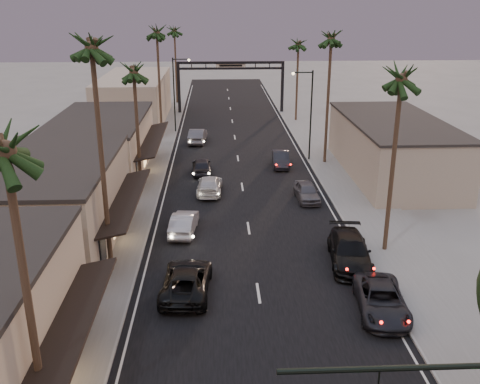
{
  "coord_description": "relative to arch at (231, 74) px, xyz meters",
  "views": [
    {
      "loc": [
        -2.21,
        -6.92,
        15.28
      ],
      "look_at": [
        -0.58,
        28.72,
        2.5
      ],
      "focal_mm": 40.0,
      "sensor_mm": 36.0,
      "label": 1
    }
  ],
  "objects": [
    {
      "name": "ground",
      "position": [
        0.0,
        -30.0,
        -5.53
      ],
      "size": [
        200.0,
        200.0,
        0.0
      ],
      "primitive_type": "plane",
      "color": "slate",
      "rests_on": "ground"
    },
    {
      "name": "road",
      "position": [
        0.0,
        -25.0,
        -5.53
      ],
      "size": [
        14.0,
        120.0,
        0.02
      ],
      "primitive_type": "cube",
      "color": "black",
      "rests_on": "ground"
    },
    {
      "name": "sidewalk_left",
      "position": [
        -9.5,
        -18.0,
        -5.47
      ],
      "size": [
        5.0,
        92.0,
        0.12
      ],
      "primitive_type": "cube",
      "color": "slate",
      "rests_on": "ground"
    },
    {
      "name": "sidewalk_right",
      "position": [
        9.5,
        -18.0,
        -5.47
      ],
      "size": [
        5.0,
        92.0,
        0.12
      ],
      "primitive_type": "cube",
      "color": "slate",
      "rests_on": "ground"
    },
    {
      "name": "storefront_mid",
      "position": [
        -13.0,
        -44.0,
        -2.78
      ],
      "size": [
        8.0,
        14.0,
        5.5
      ],
      "primitive_type": "cube",
      "color": "gray",
      "rests_on": "ground"
    },
    {
      "name": "storefront_far",
      "position": [
        -13.0,
        -28.0,
        -3.03
      ],
      "size": [
        8.0,
        16.0,
        5.0
      ],
      "primitive_type": "cube",
      "color": "#BFAA92",
      "rests_on": "ground"
    },
    {
      "name": "storefront_dist",
      "position": [
        -13.0,
        -5.0,
        -2.53
      ],
      "size": [
        8.0,
        20.0,
        6.0
      ],
      "primitive_type": "cube",
      "color": "gray",
      "rests_on": "ground"
    },
    {
      "name": "building_right",
      "position": [
        14.0,
        -30.0,
        -3.03
      ],
      "size": [
        8.0,
        18.0,
        5.0
      ],
      "primitive_type": "cube",
      "color": "gray",
      "rests_on": "ground"
    },
    {
      "name": "arch",
      "position": [
        0.0,
        0.0,
        0.0
      ],
      "size": [
        15.2,
        0.4,
        7.27
      ],
      "color": "black",
      "rests_on": "ground"
    },
    {
      "name": "streetlight_right",
      "position": [
        6.92,
        -25.0,
        -0.2
      ],
      "size": [
        2.13,
        0.3,
        9.0
      ],
      "color": "black",
      "rests_on": "ground"
    },
    {
      "name": "streetlight_left",
      "position": [
        -6.92,
        -12.0,
        -0.2
      ],
      "size": [
        2.13,
        0.3,
        9.0
      ],
      "color": "black",
      "rests_on": "ground"
    },
    {
      "name": "palm_la",
      "position": [
        -8.6,
        -61.0,
        5.91
      ],
      "size": [
        3.2,
        3.2,
        13.2
      ],
      "color": "#38281C",
      "rests_on": "ground"
    },
    {
      "name": "palm_lb",
      "position": [
        -8.6,
        -48.0,
        7.85
      ],
      "size": [
        3.2,
        3.2,
        15.2
      ],
      "color": "#38281C",
      "rests_on": "ground"
    },
    {
      "name": "palm_lc",
      "position": [
        -8.6,
        -34.0,
        4.94
      ],
      "size": [
        3.2,
        3.2,
        12.2
      ],
      "color": "#38281C",
      "rests_on": "ground"
    },
    {
      "name": "palm_ld",
      "position": [
        -8.6,
        -15.0,
        6.88
      ],
      "size": [
        3.2,
        3.2,
        14.2
      ],
      "color": "#38281C",
      "rests_on": "ground"
    },
    {
      "name": "palm_ra",
      "position": [
        8.6,
        -46.0,
        5.91
      ],
      "size": [
        3.2,
        3.2,
        13.2
      ],
      "color": "#38281C",
      "rests_on": "ground"
    },
    {
      "name": "palm_rb",
      "position": [
        8.6,
        -26.0,
        6.88
      ],
      "size": [
        3.2,
        3.2,
        14.2
      ],
      "color": "#38281C",
      "rests_on": "ground"
    },
    {
      "name": "palm_rc",
      "position": [
        8.6,
        -6.0,
        4.94
      ],
      "size": [
        3.2,
        3.2,
        12.2
      ],
      "color": "#38281C",
      "rests_on": "ground"
    },
    {
      "name": "palm_far",
      "position": [
        -8.3,
        8.0,
        5.91
      ],
      "size": [
        3.2,
        3.2,
        13.2
      ],
      "color": "#38281C",
      "rests_on": "ground"
    },
    {
      "name": "oncoming_pickup",
      "position": [
        -3.97,
        -50.74,
        -4.76
      ],
      "size": [
        2.92,
        5.7,
        1.54
      ],
      "primitive_type": "imported",
      "rotation": [
        0.0,
        0.0,
        3.07
      ],
      "color": "black",
      "rests_on": "ground"
    },
    {
      "name": "oncoming_silver",
      "position": [
        -4.54,
        -42.53,
        -4.8
      ],
      "size": [
        2.0,
        4.57,
        1.46
      ],
      "primitive_type": "imported",
      "rotation": [
        0.0,
        0.0,
        3.04
      ],
      "color": "#9F9FA4",
      "rests_on": "ground"
    },
    {
      "name": "oncoming_white",
      "position": [
        -2.82,
        -34.39,
        -4.82
      ],
      "size": [
        2.25,
        5.03,
        1.43
      ],
      "primitive_type": "imported",
      "rotation": [
        0.0,
        0.0,
        3.09
      ],
      "color": "#B4B4B4",
      "rests_on": "ground"
    },
    {
      "name": "oncoming_dgrey",
      "position": [
        -3.61,
        -28.89,
        -4.8
      ],
      "size": [
        1.91,
        4.36,
        1.46
      ],
      "primitive_type": "imported",
      "rotation": [
        0.0,
        0.0,
        3.18
      ],
      "color": "black",
      "rests_on": "ground"
    },
    {
      "name": "oncoming_grey_far",
      "position": [
        -4.34,
        -17.32,
        -4.73
      ],
      "size": [
        2.12,
        5.03,
        1.62
      ],
      "primitive_type": "imported",
      "rotation": [
        0.0,
        0.0,
        3.06
      ],
      "color": "#4A4A4F",
      "rests_on": "ground"
    },
    {
      "name": "curbside_near",
      "position": [
        6.2,
        -53.19,
        -4.81
      ],
      "size": [
        2.96,
        5.44,
        1.45
      ],
      "primitive_type": "imported",
      "rotation": [
        0.0,
        0.0,
        -0.11
      ],
      "color": "black",
      "rests_on": "ground"
    },
    {
      "name": "curbside_black",
      "position": [
        5.86,
        -47.69,
        -4.69
      ],
      "size": [
        2.99,
        6.06,
        1.69
      ],
      "primitive_type": "imported",
      "rotation": [
        0.0,
        0.0,
        -0.11
      ],
      "color": "black",
      "rests_on": "ground"
    },
    {
      "name": "curbside_grey",
      "position": [
        5.06,
        -36.45,
        -4.82
      ],
      "size": [
        1.85,
        4.28,
        1.44
      ],
      "primitive_type": "imported",
      "rotation": [
        0.0,
        0.0,
        0.04
      ],
      "color": "#4A4A4F",
      "rests_on": "ground"
    },
    {
      "name": "curbside_far",
      "position": [
        4.06,
        -26.99,
        -4.8
      ],
      "size": [
        1.8,
        4.52,
        1.46
      ],
      "primitive_type": "imported",
      "rotation": [
        0.0,
        0.0,
        -0.06
      ],
      "color": "black",
      "rests_on": "ground"
    }
  ]
}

